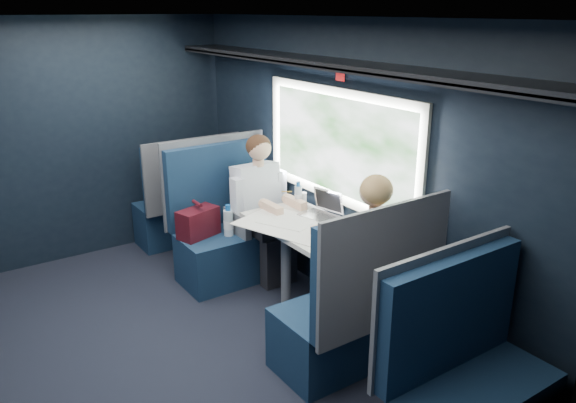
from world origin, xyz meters
TOP-DOWN VIEW (x-y plane):
  - ground at (0.00, 0.00)m, footprint 2.80×4.20m
  - room_shell at (0.02, 0.00)m, footprint 3.00×4.40m
  - table at (1.03, 0.00)m, footprint 0.62×1.00m
  - seat_bay_near at (0.83, 0.87)m, footprint 1.04×0.62m
  - seat_bay_far at (0.85, -0.87)m, footprint 1.04×0.62m
  - seat_row_front at (0.85, 1.80)m, footprint 1.04×0.51m
  - seat_row_back at (0.85, -1.80)m, footprint 1.04×0.51m
  - man at (1.10, 0.70)m, footprint 0.53×0.56m
  - woman at (1.10, -0.71)m, footprint 0.53×0.56m
  - papers at (0.93, 0.04)m, footprint 0.75×0.90m
  - laptop at (1.29, 0.05)m, footprint 0.28×0.33m
  - bottle_small at (1.25, 0.36)m, footprint 0.06×0.06m
  - cup at (1.33, 0.40)m, footprint 0.07×0.07m

SIDE VIEW (x-z plane):
  - ground at x=0.00m, z-range -0.01..0.00m
  - seat_row_front at x=0.85m, z-range -0.17..0.99m
  - seat_row_back at x=0.85m, z-range -0.17..0.99m
  - seat_bay_far at x=0.85m, z-range -0.22..1.04m
  - seat_bay_near at x=0.83m, z-range -0.21..1.05m
  - table at x=1.03m, z-range 0.29..1.03m
  - man at x=1.10m, z-range 0.06..1.38m
  - woman at x=1.10m, z-range 0.07..1.39m
  - papers at x=0.93m, z-range 0.74..0.75m
  - cup at x=1.33m, z-range 0.74..0.83m
  - laptop at x=1.29m, z-range 0.69..0.91m
  - bottle_small at x=1.25m, z-range 0.73..0.94m
  - room_shell at x=0.02m, z-range 0.28..2.68m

